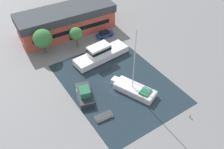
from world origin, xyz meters
TOP-DOWN VIEW (x-y plane):
  - ground_plane at (0.00, 0.00)m, footprint 440.00×440.00m
  - water_canal at (0.00, 0.00)m, footprint 20.41×27.30m
  - warehouse_building at (0.34, 24.76)m, footprint 26.59×10.74m
  - quay_tree_near_building at (-0.95, 16.62)m, footprint 3.23×3.23m
  - quay_tree_by_water at (-8.70, 18.75)m, footprint 4.62×4.62m
  - parked_car at (7.44, 16.86)m, footprint 4.77×2.18m
  - sailboat_moored at (1.44, -4.05)m, footprint 6.36×10.05m
  - motor_cruiser at (1.49, 9.17)m, footprint 14.07×5.04m
  - small_dinghy at (-7.41, -6.26)m, footprint 3.58×1.76m
  - cabin_boat at (-7.83, 0.26)m, footprint 4.66×6.99m
  - mooring_bollard at (6.18, -15.22)m, footprint 0.23×0.23m

SIDE VIEW (x-z plane):
  - ground_plane at x=0.00m, z-range 0.00..0.00m
  - water_canal at x=0.00m, z-range 0.00..0.01m
  - small_dinghy at x=-7.41m, z-range 0.01..0.60m
  - mooring_bollard at x=6.18m, z-range 0.03..0.78m
  - sailboat_moored at x=1.44m, z-range -6.72..8.28m
  - parked_car at x=7.44m, z-range -0.01..1.71m
  - cabin_boat at x=-7.83m, z-range -0.37..2.22m
  - motor_cruiser at x=1.49m, z-range -0.56..3.45m
  - warehouse_building at x=0.34m, z-range 0.04..6.75m
  - quay_tree_near_building at x=-0.95m, z-range 1.18..6.83m
  - quay_tree_by_water at x=-8.70m, z-range 0.98..7.58m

